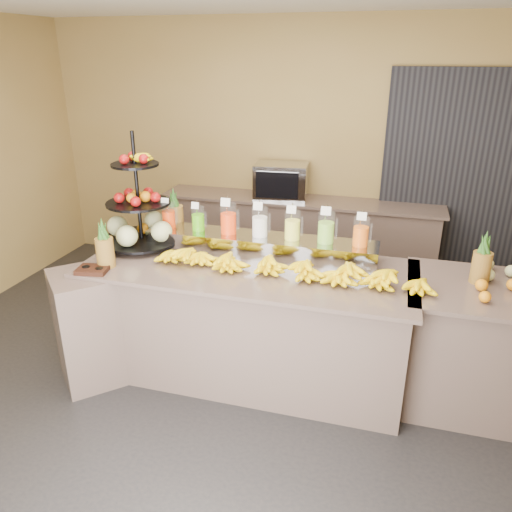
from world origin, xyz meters
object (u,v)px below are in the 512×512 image
at_px(pitcher_tray, 260,245).
at_px(condiment_caddy, 93,270).
at_px(banana_heap, 286,263).
at_px(fruit_stand, 145,218).
at_px(oven_warmer, 281,181).
at_px(right_fruit_pile, 504,284).

relative_size(pitcher_tray, condiment_caddy, 8.32).
distance_m(banana_heap, fruit_stand, 1.27).
bearing_deg(condiment_caddy, fruit_stand, 77.87).
height_order(pitcher_tray, fruit_stand, fruit_stand).
bearing_deg(banana_heap, pitcher_tray, 131.79).
distance_m(condiment_caddy, oven_warmer, 2.51).
height_order(banana_heap, fruit_stand, fruit_stand).
bearing_deg(pitcher_tray, fruit_stand, -175.14).
height_order(pitcher_tray, right_fruit_pile, right_fruit_pile).
height_order(banana_heap, oven_warmer, oven_warmer).
bearing_deg(right_fruit_pile, oven_warmer, 136.04).
xyz_separation_m(condiment_caddy, right_fruit_pile, (2.84, 0.45, 0.05)).
distance_m(fruit_stand, oven_warmer, 1.90).
bearing_deg(condiment_caddy, oven_warmer, 69.82).
xyz_separation_m(banana_heap, oven_warmer, (-0.51, 1.99, 0.11)).
height_order(pitcher_tray, banana_heap, banana_heap).
bearing_deg(oven_warmer, condiment_caddy, -115.20).
bearing_deg(fruit_stand, pitcher_tray, 0.91).
bearing_deg(right_fruit_pile, pitcher_tray, 172.37).
height_order(fruit_stand, right_fruit_pile, fruit_stand).
xyz_separation_m(pitcher_tray, banana_heap, (0.29, -0.32, 0.00)).
relative_size(condiment_caddy, right_fruit_pile, 0.52).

